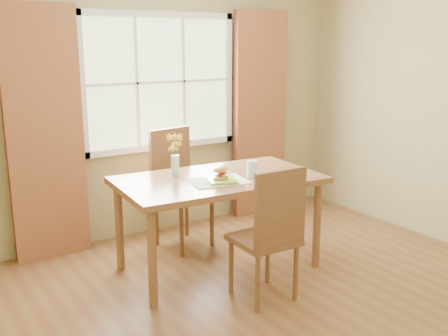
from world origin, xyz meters
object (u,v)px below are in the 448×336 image
Objects in this scene: chair_far at (177,182)px; flower_vase at (175,151)px; water_glass at (252,169)px; dining_table at (218,187)px; croissant_sandwich at (221,173)px; chair_near at (271,230)px.

chair_far is 3.15× the size of flower_vase.
chair_far is at bearing 107.00° from water_glass.
chair_far is at bearing 95.81° from dining_table.
chair_near is at bearing -101.64° from croissant_sandwich.
flower_vase reaches higher than water_glass.
water_glass is (0.24, -0.14, 0.15)m from dining_table.
dining_table is 9.72× the size of croissant_sandwich.
flower_vase reaches higher than chair_near.
water_glass reaches higher than dining_table.
croissant_sandwich is at bearing -62.40° from flower_vase.
chair_far is (-0.02, 1.41, 0.04)m from chair_near.
croissant_sandwich is (-0.05, -0.84, 0.27)m from chair_far.
chair_near is 0.69m from water_glass.
flower_vase reaches higher than dining_table.
dining_table is at bearing 149.71° from water_glass.
chair_far is 0.88m from croissant_sandwich.
water_glass is 0.65m from flower_vase.
chair_near is (-0.00, -0.71, -0.16)m from dining_table.
flower_vase is (-0.27, 0.24, 0.29)m from dining_table.
chair_near is 0.93× the size of chair_far.
dining_table is 0.73m from chair_near.
chair_near is at bearing -112.76° from water_glass.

